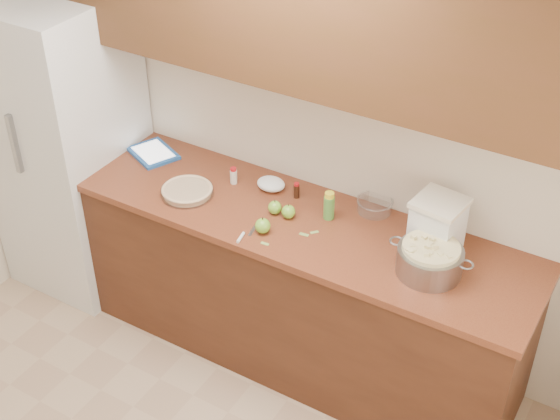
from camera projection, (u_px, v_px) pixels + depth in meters
The scene contains 20 objects.
room_shell at pixel (68, 340), 2.69m from camera, with size 3.60×3.60×3.60m.
counter_run at pixel (284, 283), 4.21m from camera, with size 2.64×0.68×0.92m.
upper_cabinets at pixel (303, 9), 3.45m from camera, with size 2.60×0.34×0.70m, color #502C18.
fridge at pixel (68, 146), 4.53m from camera, with size 0.70×0.70×1.80m, color silver.
pie at pixel (187, 191), 4.07m from camera, with size 0.28×0.28×0.04m.
colander at pixel (430, 260), 3.53m from camera, with size 0.40×0.30×0.15m.
flour_canister at pixel (437, 225), 3.64m from camera, with size 0.25×0.25×0.28m.
tablet at pixel (153, 153), 4.41m from camera, with size 0.34×0.30×0.02m.
paring_knife at pixel (243, 236), 3.78m from camera, with size 0.05×0.16×0.02m.
lemon_bottle at pixel (329, 206), 3.87m from camera, with size 0.06×0.06×0.15m.
cinnamon_shaker at pixel (234, 176), 4.15m from camera, with size 0.04×0.04×0.09m.
vanilla_bottle at pixel (297, 190), 4.04m from camera, with size 0.03×0.03×0.09m.
mixing_bowl at pixel (375, 205), 3.94m from camera, with size 0.19×0.19×0.07m.
paper_towel at pixel (271, 184), 4.11m from camera, with size 0.15×0.13×0.06m, color white.
apple_left at pixel (275, 207), 3.93m from camera, with size 0.07×0.07×0.08m.
apple_center at pixel (288, 212), 3.90m from camera, with size 0.07×0.07×0.08m.
apple_front at pixel (263, 226), 3.80m from camera, with size 0.08×0.08×0.09m.
peel_a at pixel (304, 235), 3.80m from camera, with size 0.05×0.02×0.00m, color #87A651.
peel_b at pixel (314, 232), 3.82m from camera, with size 0.04×0.02×0.00m, color #87A651.
peel_c at pixel (265, 244), 3.74m from camera, with size 0.04×0.02×0.00m, color #87A651.
Camera 1 is at (1.62, -1.28, 3.22)m, focal length 50.00 mm.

